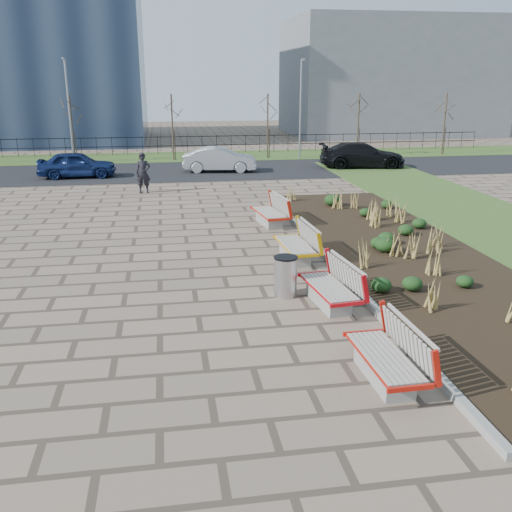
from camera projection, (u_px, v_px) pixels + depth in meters
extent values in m
plane|color=#7B6654|center=(204.00, 350.00, 10.96)|extent=(120.00, 120.00, 0.00)
cube|color=black|center=(406.00, 256.00, 16.60)|extent=(4.50, 18.00, 0.10)
cube|color=gray|center=(329.00, 259.00, 16.24)|extent=(0.16, 18.00, 0.15)
cube|color=#33511E|center=(173.00, 157.00, 37.33)|extent=(80.00, 5.00, 0.04)
cube|color=black|center=(176.00, 171.00, 31.69)|extent=(80.00, 7.00, 0.02)
cylinder|color=#B2B2B7|center=(286.00, 277.00, 13.58)|extent=(0.55, 0.55, 0.96)
imported|color=black|center=(143.00, 173.00, 25.64)|extent=(0.69, 0.48, 1.80)
imported|color=#122050|center=(77.00, 164.00, 29.60)|extent=(3.97, 1.68, 1.34)
imported|color=#94969B|center=(220.00, 160.00, 31.41)|extent=(4.18, 1.94, 1.33)
imported|color=black|center=(362.00, 155.00, 32.84)|extent=(5.09, 2.59, 1.42)
cube|color=slate|center=(388.00, 77.00, 52.04)|extent=(18.00, 12.00, 10.00)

